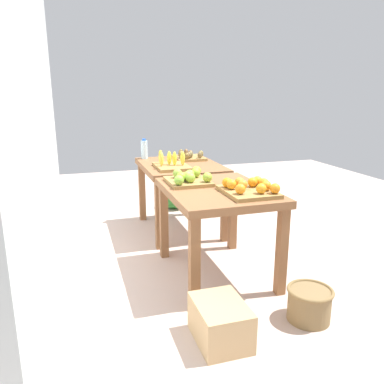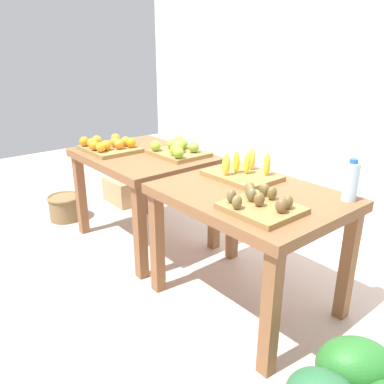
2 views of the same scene
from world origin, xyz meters
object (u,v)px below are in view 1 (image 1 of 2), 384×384
object	(u,v)px
kiwi_bin	(189,157)
wicker_basket	(309,303)
display_table_left	(217,201)
orange_bin	(249,188)
watermelon_pile	(180,196)
banana_crate	(171,164)
cardboard_produce_box	(220,322)
water_bottle	(144,149)
apple_bin	(189,178)
display_table_right	(180,174)

from	to	relation	value
kiwi_bin	wicker_basket	xyz separation A→B (m)	(-2.16, -0.19, -0.66)
display_table_left	orange_bin	bearing A→B (deg)	-143.25
kiwi_bin	watermelon_pile	xyz separation A→B (m)	(0.66, -0.08, -0.64)
display_table_left	banana_crate	distance (m)	0.94
display_table_left	kiwi_bin	size ratio (longest dim) A/B	2.87
wicker_basket	cardboard_produce_box	bearing A→B (deg)	92.65
watermelon_pile	orange_bin	bearing A→B (deg)	178.19
water_bottle	watermelon_pile	bearing A→B (deg)	-50.50
orange_bin	kiwi_bin	xyz separation A→B (m)	(1.56, 0.01, -0.01)
banana_crate	display_table_left	bearing A→B (deg)	-170.87
kiwi_bin	water_bottle	xyz separation A→B (m)	(0.21, 0.47, 0.07)
display_table_left	apple_bin	size ratio (longest dim) A/B	2.53
apple_bin	wicker_basket	bearing A→B (deg)	-153.60
banana_crate	watermelon_pile	size ratio (longest dim) A/B	0.66
cardboard_produce_box	orange_bin	bearing A→B (deg)	-36.53
kiwi_bin	cardboard_produce_box	size ratio (longest dim) A/B	0.91
kiwi_bin	water_bottle	distance (m)	0.52
kiwi_bin	cardboard_produce_box	xyz separation A→B (m)	(-2.19, 0.46, -0.65)
cardboard_produce_box	banana_crate	bearing A→B (deg)	-4.92
banana_crate	wicker_basket	xyz separation A→B (m)	(-1.75, -0.50, -0.66)
kiwi_bin	watermelon_pile	distance (m)	0.92
apple_bin	banana_crate	world-z (taller)	banana_crate
apple_bin	water_bottle	xyz separation A→B (m)	(1.32, 0.13, 0.06)
display_table_left	cardboard_produce_box	bearing A→B (deg)	160.75
orange_bin	kiwi_bin	world-z (taller)	orange_bin
display_table_left	banana_crate	xyz separation A→B (m)	(0.92, 0.15, 0.15)
orange_bin	cardboard_produce_box	distance (m)	1.03
apple_bin	kiwi_bin	bearing A→B (deg)	-16.87
watermelon_pile	cardboard_produce_box	bearing A→B (deg)	169.30
display_table_left	water_bottle	bearing A→B (deg)	11.16
apple_bin	banana_crate	xyz separation A→B (m)	(0.69, -0.03, -0.01)
orange_bin	cardboard_produce_box	bearing A→B (deg)	143.47
apple_bin	water_bottle	size ratio (longest dim) A/B	1.80
display_table_right	wicker_basket	bearing A→B (deg)	-169.82
apple_bin	water_bottle	bearing A→B (deg)	5.71
water_bottle	cardboard_produce_box	bearing A→B (deg)	-179.89
kiwi_bin	cardboard_produce_box	world-z (taller)	kiwi_bin
wicker_basket	watermelon_pile	bearing A→B (deg)	2.26
banana_crate	watermelon_pile	bearing A→B (deg)	-19.74
display_table_left	wicker_basket	world-z (taller)	display_table_left
apple_bin	water_bottle	distance (m)	1.33
wicker_basket	cardboard_produce_box	size ratio (longest dim) A/B	0.77
orange_bin	banana_crate	xyz separation A→B (m)	(1.14, 0.32, -0.00)
display_table_left	cardboard_produce_box	size ratio (longest dim) A/B	2.60
orange_bin	apple_bin	world-z (taller)	apple_bin
display_table_left	watermelon_pile	size ratio (longest dim) A/B	1.57
display_table_left	kiwi_bin	bearing A→B (deg)	-6.99
banana_crate	kiwi_bin	xyz separation A→B (m)	(0.41, -0.31, -0.00)
banana_crate	water_bottle	world-z (taller)	water_bottle
orange_bin	wicker_basket	size ratio (longest dim) A/B	1.43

